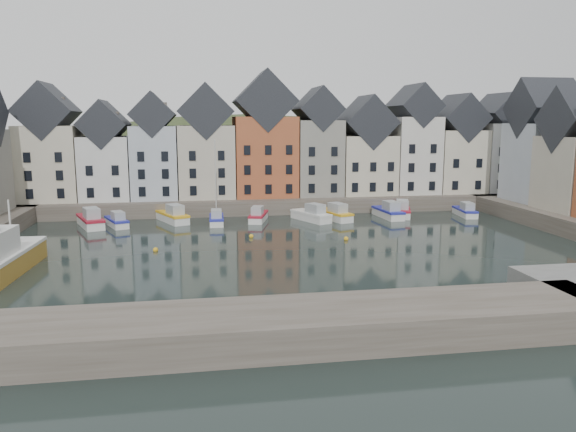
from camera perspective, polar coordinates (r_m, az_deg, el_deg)
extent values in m
plane|color=black|center=(54.93, 1.25, -3.76)|extent=(260.00, 260.00, 0.00)
cube|color=#4B4339|center=(83.92, -2.58, 1.61)|extent=(90.00, 16.00, 2.00)
cube|color=#4B4339|center=(32.67, -9.02, -11.56)|extent=(50.00, 6.00, 2.00)
ellipsoid|color=#28341A|center=(113.20, -4.12, -6.12)|extent=(153.60, 70.40, 64.00)
sphere|color=black|center=(103.57, -11.78, 7.23)|extent=(5.77, 5.77, 5.77)
sphere|color=black|center=(118.57, 7.65, 7.35)|extent=(5.27, 5.27, 5.27)
sphere|color=black|center=(114.70, 11.97, 7.03)|extent=(5.07, 5.07, 5.07)
sphere|color=black|center=(110.49, 3.21, 7.09)|extent=(5.01, 5.01, 5.01)
sphere|color=black|center=(112.70, -23.84, 5.71)|extent=(3.94, 3.94, 3.94)
sphere|color=black|center=(119.17, 9.33, 7.28)|extent=(5.21, 5.21, 5.21)
sphere|color=black|center=(111.86, -3.39, 7.38)|extent=(5.45, 5.45, 5.45)
sphere|color=black|center=(111.70, 15.94, 6.46)|extent=(4.49, 4.49, 4.49)
cube|color=beige|center=(82.92, -22.94, 4.95)|extent=(7.67, 8.00, 10.07)
cube|color=black|center=(82.73, -23.26, 9.74)|extent=(7.67, 8.16, 7.67)
cube|color=silver|center=(81.61, -17.93, 4.67)|extent=(6.56, 8.00, 8.61)
cube|color=black|center=(81.35, -18.15, 8.83)|extent=(6.56, 8.16, 6.56)
cube|color=#AFB8C2|center=(80.86, -13.36, 5.33)|extent=(6.20, 8.00, 10.02)
cube|color=black|center=(80.66, -13.54, 9.97)|extent=(6.20, 8.16, 6.20)
cube|color=#B8B09C|center=(80.70, -8.30, 5.51)|extent=(7.70, 8.00, 10.08)
cube|color=black|center=(80.51, -8.42, 10.44)|extent=(7.70, 8.16, 7.70)
cube|color=#A5512F|center=(81.27, -2.39, 6.05)|extent=(8.69, 8.00, 11.28)
cube|color=black|center=(81.15, -2.43, 11.55)|extent=(8.69, 8.16, 8.69)
cube|color=gray|center=(82.60, 2.95, 5.93)|extent=(6.43, 8.00, 10.78)
cube|color=black|center=(82.44, 2.99, 10.78)|extent=(6.43, 8.16, 6.43)
cube|color=beige|center=(84.55, 7.80, 5.19)|extent=(7.88, 8.00, 8.56)
cube|color=black|center=(84.31, 7.90, 9.41)|extent=(7.88, 8.16, 7.88)
cube|color=silver|center=(86.93, 12.47, 6.07)|extent=(6.50, 8.00, 11.27)
cube|color=black|center=(86.80, 12.65, 10.84)|extent=(6.50, 8.16, 6.50)
cube|color=beige|center=(89.84, 16.62, 5.38)|extent=(7.23, 8.00, 9.32)
cube|color=black|center=(89.63, 16.82, 9.49)|extent=(7.23, 8.16, 7.23)
cube|color=silver|center=(93.02, 20.45, 5.62)|extent=(6.18, 8.00, 10.32)
cube|color=black|center=(92.86, 20.69, 9.73)|extent=(6.18, 8.16, 6.18)
cube|color=#AFB8C2|center=(82.92, 24.31, 4.97)|extent=(7.47, 8.00, 10.38)
cube|color=black|center=(82.74, 24.66, 9.92)|extent=(7.62, 8.00, 8.00)
sphere|color=gold|center=(62.07, -3.76, -2.07)|extent=(0.50, 0.50, 0.50)
sphere|color=gold|center=(60.99, 5.92, -2.31)|extent=(0.50, 0.50, 0.50)
sphere|color=gold|center=(57.03, -13.31, -3.37)|extent=(0.50, 0.50, 0.50)
cube|color=silver|center=(72.35, -19.42, -0.72)|extent=(4.31, 7.19, 1.26)
cube|color=maroon|center=(72.23, -19.45, -0.18)|extent=(4.47, 7.36, 0.29)
cube|color=#9A9FA1|center=(71.12, -19.34, 0.24)|extent=(2.46, 3.14, 1.38)
cube|color=silver|center=(71.68, -17.01, -0.75)|extent=(3.50, 5.66, 1.00)
cube|color=#22269C|center=(71.58, -17.03, -0.33)|extent=(3.62, 5.79, 0.23)
cube|color=#9A9FA1|center=(70.71, -16.89, 0.01)|extent=(1.97, 2.49, 1.09)
cube|color=silver|center=(72.96, -11.66, -0.29)|extent=(4.43, 6.86, 1.21)
cube|color=gold|center=(72.85, -11.67, 0.22)|extent=(4.58, 7.03, 0.28)
cube|color=#9A9FA1|center=(71.83, -11.41, 0.63)|extent=(2.46, 3.04, 1.32)
cube|color=silver|center=(70.68, -7.27, -0.55)|extent=(1.84, 5.52, 1.00)
cube|color=#22269C|center=(70.59, -7.28, -0.11)|extent=(1.94, 5.63, 0.23)
cube|color=#9A9FA1|center=(69.69, -7.29, 0.22)|extent=(1.35, 2.23, 1.09)
cylinder|color=silver|center=(70.50, -7.36, 3.65)|extent=(0.13, 0.13, 10.01)
cube|color=silver|center=(72.31, -3.02, -0.24)|extent=(3.14, 5.90, 1.04)
cube|color=maroon|center=(72.21, -3.02, 0.20)|extent=(3.26, 6.03, 0.24)
cube|color=#9A9FA1|center=(71.30, -3.13, 0.54)|extent=(1.87, 2.53, 1.13)
cube|color=silver|center=(72.44, 2.33, -0.18)|extent=(4.41, 6.67, 1.18)
cube|color=silver|center=(72.33, 2.33, 0.32)|extent=(4.56, 6.84, 0.27)
cube|color=#9A9FA1|center=(71.46, 2.79, 0.73)|extent=(2.43, 2.97, 1.29)
cube|color=silver|center=(73.39, 4.64, -0.08)|extent=(3.89, 6.70, 1.18)
cube|color=gold|center=(73.28, 4.64, 0.42)|extent=(4.03, 6.85, 0.27)
cube|color=#9A9FA1|center=(72.39, 5.07, 0.81)|extent=(2.24, 2.91, 1.28)
cube|color=silver|center=(75.88, 10.11, 0.13)|extent=(2.44, 6.60, 1.19)
cube|color=#22269C|center=(75.77, 10.12, 0.61)|extent=(2.55, 6.74, 0.27)
cube|color=#9A9FA1|center=(74.80, 10.44, 0.99)|extent=(1.71, 2.70, 1.29)
cube|color=silver|center=(77.43, 11.47, 0.28)|extent=(3.92, 6.79, 1.19)
cube|color=maroon|center=(77.33, 11.49, 0.75)|extent=(4.06, 6.95, 0.27)
cube|color=#9A9FA1|center=(76.27, 11.54, 1.12)|extent=(2.27, 2.95, 1.30)
cube|color=silver|center=(79.67, 17.51, 0.24)|extent=(2.36, 5.72, 1.02)
cube|color=#22269C|center=(79.58, 17.53, 0.63)|extent=(2.47, 5.84, 0.23)
cube|color=#9A9FA1|center=(78.73, 17.76, 0.94)|extent=(1.57, 2.37, 1.11)
cube|color=#A97D2D|center=(53.11, -26.89, -4.52)|extent=(4.02, 12.26, 2.01)
cube|color=silver|center=(52.87, -26.98, -3.35)|extent=(4.12, 12.37, 0.30)
cylinder|color=silver|center=(54.31, -26.40, -0.61)|extent=(0.16, 0.16, 4.02)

